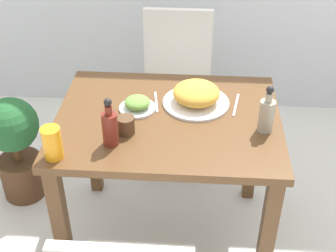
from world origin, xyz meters
TOP-DOWN VIEW (x-y plane):
  - ground_plane at (0.00, 0.00)m, footprint 16.00×16.00m
  - dining_table at (0.00, 0.00)m, footprint 0.96×0.75m
  - chair_far at (-0.00, 0.75)m, footprint 0.42×0.42m
  - food_plate at (0.12, 0.11)m, footprint 0.29×0.29m
  - side_plate at (-0.14, 0.05)m, footprint 0.16×0.16m
  - drink_cup at (-0.16, -0.13)m, footprint 0.07×0.07m
  - juice_glass at (-0.41, -0.30)m, footprint 0.07×0.07m
  - sauce_bottle at (-0.21, -0.21)m, footprint 0.06×0.06m
  - condiment_bottle at (0.40, -0.07)m, footprint 0.06×0.06m
  - fork_utensil at (-0.06, 0.11)m, footprint 0.03×0.17m
  - spoon_utensil at (0.29, 0.11)m, footprint 0.04×0.18m
  - potted_plant_left at (-0.83, 0.26)m, footprint 0.29×0.29m

SIDE VIEW (x-z plane):
  - ground_plane at x=0.00m, z-range 0.00..0.00m
  - potted_plant_left at x=-0.83m, z-range 0.04..0.65m
  - chair_far at x=0.00m, z-range 0.05..0.93m
  - dining_table at x=0.00m, z-range 0.25..0.98m
  - fork_utensil at x=-0.06m, z-range 0.73..0.74m
  - spoon_utensil at x=0.29m, z-range 0.73..0.74m
  - side_plate at x=-0.14m, z-range 0.73..0.79m
  - drink_cup at x=-0.16m, z-range 0.73..0.81m
  - food_plate at x=0.12m, z-range 0.73..0.83m
  - juice_glass at x=-0.41m, z-range 0.73..0.87m
  - sauce_bottle at x=-0.21m, z-range 0.71..0.92m
  - condiment_bottle at x=0.40m, z-range 0.71..0.92m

